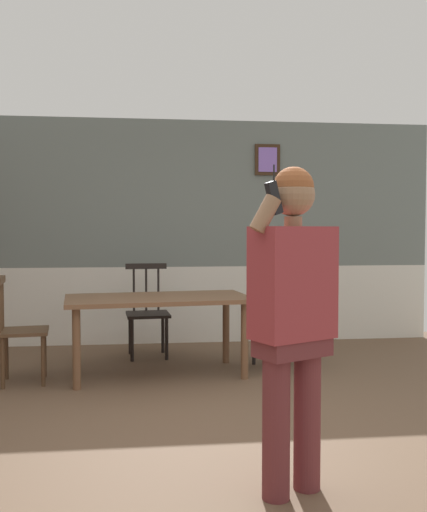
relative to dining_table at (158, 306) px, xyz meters
The scene contains 7 objects.
ground_plane 1.85m from the dining_table, 78.68° to the right, with size 7.16×7.16×0.00m, color brown.
room_back_partition 1.72m from the dining_table, 77.61° to the left, with size 6.04×0.17×2.66m.
dining_table is the anchor object (origin of this frame).
chair_near_window 1.24m from the dining_table, behind, with size 0.47×0.47×0.94m.
chair_by_doorway 1.24m from the dining_table, ahead, with size 0.55×0.55×1.00m.
chair_at_table_head 0.84m from the dining_table, 96.80° to the left, with size 0.48×0.48×0.99m.
person_figure 2.60m from the dining_table, 75.73° to the right, with size 0.52×0.38×1.67m.
Camera 1 is at (-0.44, -3.62, 1.35)m, focal length 40.24 mm.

